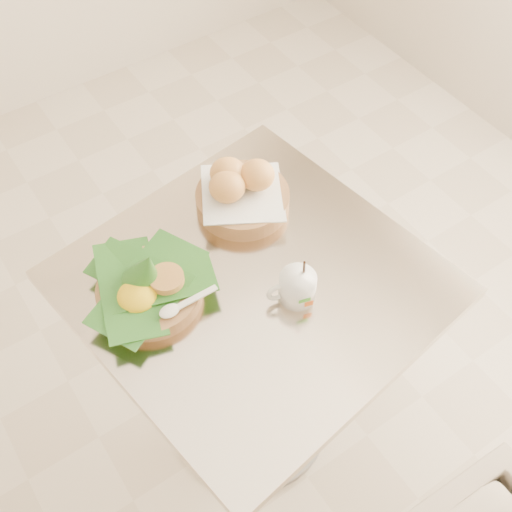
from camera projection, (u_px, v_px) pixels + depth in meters
floor at (201, 457)px, 1.90m from camera, size 3.60×3.60×0.00m
cafe_table at (254, 333)px, 1.55m from camera, size 0.79×0.79×0.75m
rice_basket at (149, 287)px, 1.31m from camera, size 0.27×0.27×0.14m
bread_basket at (241, 191)px, 1.46m from camera, size 0.25×0.25×0.11m
coffee_mug at (297, 287)px, 1.32m from camera, size 0.11×0.08×0.13m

